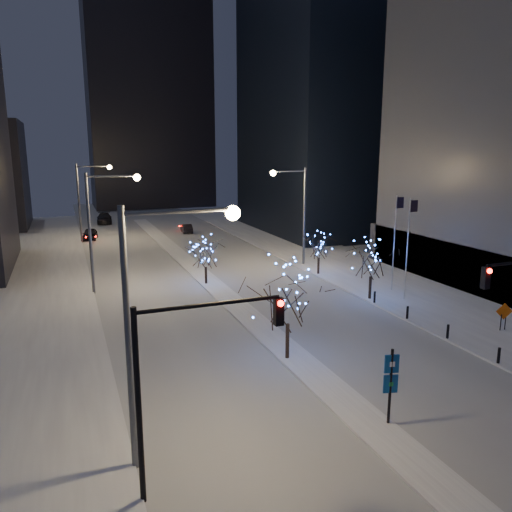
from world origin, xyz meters
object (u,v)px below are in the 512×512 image
street_lamp_east (296,204)px  car_mid (187,228)px  traffic_signal_west (184,366)px  construction_sign (504,314)px  holiday_tree_median_near (288,296)px  wayfinding_sign (391,379)px  street_lamp_w_mid (102,216)px  street_lamp_w_near (156,301)px  car_far (104,218)px  street_lamp_w_far (87,192)px  holiday_tree_median_far (205,253)px  holiday_tree_plaza_near (371,260)px  car_near (90,234)px  holiday_tree_plaza_far (319,245)px

street_lamp_east → car_mid: 25.95m
traffic_signal_west → construction_sign: size_ratio=3.77×
holiday_tree_median_near → traffic_signal_west: bearing=-131.7°
traffic_signal_west → wayfinding_sign: bearing=6.3°
construction_sign → traffic_signal_west: bearing=-143.6°
street_lamp_w_mid → traffic_signal_west: (0.50, -27.00, -1.74)m
street_lamp_w_near → car_far: size_ratio=1.79×
wayfinding_sign → street_lamp_w_far: bearing=114.7°
car_mid → holiday_tree_median_far: size_ratio=0.90×
car_far → traffic_signal_west: bearing=-87.9°
car_far → wayfinding_sign: size_ratio=1.56×
car_mid → holiday_tree_plaza_near: holiday_tree_plaza_near is taller
traffic_signal_west → holiday_tree_plaza_near: size_ratio=1.46×
car_mid → holiday_tree_median_far: 28.93m
street_lamp_w_near → street_lamp_w_far: same height
street_lamp_w_mid → holiday_tree_median_far: 9.21m
car_far → wayfinding_sign: wayfinding_sign is taller
holiday_tree_median_far → wayfinding_sign: 25.28m
street_lamp_w_mid → car_near: bearing=89.9°
car_near → street_lamp_w_mid: bearing=-81.2°
holiday_tree_median_far → holiday_tree_plaza_far: 11.01m
holiday_tree_median_near → street_lamp_east: bearing=63.3°
holiday_tree_median_far → street_lamp_w_near: bearing=-109.2°
holiday_tree_median_far → holiday_tree_plaza_near: size_ratio=0.88×
street_lamp_w_far → street_lamp_east: (19.02, -22.00, -0.05)m
street_lamp_w_near → construction_sign: (23.58, 5.86, -5.23)m
traffic_signal_west → holiday_tree_plaza_far: size_ratio=1.67×
car_far → holiday_tree_median_far: holiday_tree_median_far is taller
traffic_signal_west → car_near: (-0.43, 53.83, -4.03)m
traffic_signal_west → holiday_tree_median_far: 27.49m
street_lamp_east → car_near: street_lamp_east is taller
street_lamp_w_far → holiday_tree_plaza_near: (19.44, -34.89, -3.20)m
holiday_tree_median_near → street_lamp_w_near: bearing=-140.6°
car_far → wayfinding_sign: (6.58, -67.46, 1.38)m
street_lamp_w_near → holiday_tree_median_near: (8.44, 6.92, -2.67)m
wayfinding_sign → holiday_tree_median_far: bearing=106.8°
traffic_signal_west → holiday_tree_plaza_far: bearing=53.7°
wayfinding_sign → car_mid: bearing=100.0°
holiday_tree_median_far → street_lamp_east: bearing=19.5°
holiday_tree_median_near → holiday_tree_plaza_far: holiday_tree_median_near is taller
holiday_tree_median_far → construction_sign: size_ratio=2.28×
street_lamp_w_near → car_far: (3.09, 66.46, -5.69)m
street_lamp_w_near → traffic_signal_west: bearing=-76.0°
street_lamp_w_near → traffic_signal_west: 2.70m
street_lamp_w_mid → holiday_tree_median_near: bearing=-65.0°
street_lamp_east → holiday_tree_plaza_near: (0.42, -12.89, -3.15)m
traffic_signal_west → street_lamp_w_near: bearing=104.0°
holiday_tree_plaza_near → wayfinding_sign: size_ratio=1.34×
car_near → construction_sign: size_ratio=2.32×
street_lamp_east → holiday_tree_median_far: (-10.58, -3.75, -3.57)m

